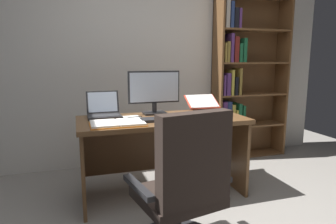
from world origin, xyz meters
name	(u,v)px	position (x,y,z in m)	size (l,w,h in m)	color
wall_back	(145,50)	(0.00, 1.95, 1.39)	(4.87, 0.12, 2.78)	beige
desk	(160,138)	(-0.08, 0.99, 0.54)	(1.54, 0.69, 0.75)	brown
bookshelf	(241,84)	(1.23, 1.73, 0.96)	(0.99, 0.29, 2.07)	brown
office_chair	(184,197)	(-0.21, 0.00, 0.42)	(0.67, 0.60, 0.98)	#232326
monitor	(154,92)	(-0.10, 1.14, 0.97)	(0.51, 0.16, 0.42)	#232326
laptop	(104,111)	(-0.59, 1.14, 0.80)	(0.31, 0.29, 0.23)	#232326
keyboard	(164,119)	(-0.10, 0.81, 0.76)	(0.42, 0.15, 0.02)	#232326
computer_mouse	(195,116)	(0.20, 0.81, 0.77)	(0.06, 0.10, 0.04)	#232326
reading_stand_with_book	(203,103)	(0.45, 1.20, 0.83)	(0.34, 0.28, 0.15)	#232326
open_binder	(118,123)	(-0.52, 0.76, 0.76)	(0.45, 0.30, 0.02)	orange
notepad	(133,118)	(-0.35, 0.97, 0.76)	(0.15, 0.21, 0.01)	white
pen	(135,117)	(-0.33, 0.97, 0.76)	(0.01, 0.01, 0.14)	black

